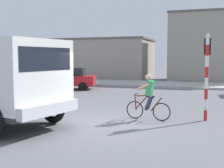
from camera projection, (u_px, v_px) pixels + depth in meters
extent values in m
plane|color=slate|center=(108.00, 125.00, 10.30)|extent=(120.00, 120.00, 0.00)
cube|color=#ADADA8|center=(169.00, 84.00, 24.83)|extent=(80.00, 5.00, 0.16)
cube|color=silver|center=(50.00, 109.00, 8.90)|extent=(0.75, 2.37, 0.36)
cube|color=black|center=(45.00, 59.00, 8.84)|extent=(0.58, 2.10, 0.70)
torus|color=black|center=(53.00, 108.00, 10.57)|extent=(1.13, 0.47, 1.10)
cylinder|color=black|center=(53.00, 108.00, 10.57)|extent=(0.55, 0.40, 0.50)
torus|color=black|center=(135.00, 110.00, 11.37)|extent=(0.68, 0.11, 0.68)
torus|color=black|center=(162.00, 112.00, 10.93)|extent=(0.68, 0.11, 0.68)
cylinder|color=#591E1E|center=(144.00, 96.00, 11.17)|extent=(0.60, 0.11, 0.09)
cylinder|color=#591E1E|center=(142.00, 102.00, 11.22)|extent=(0.51, 0.10, 0.57)
cylinder|color=#591E1E|center=(156.00, 104.00, 10.99)|extent=(0.44, 0.09, 0.57)
cylinder|color=#591E1E|center=(135.00, 102.00, 11.33)|extent=(0.10, 0.05, 0.59)
cylinder|color=black|center=(136.00, 94.00, 11.30)|extent=(0.08, 0.50, 0.03)
cube|color=black|center=(151.00, 97.00, 11.05)|extent=(0.25, 0.15, 0.06)
cube|color=#338C51|center=(150.00, 88.00, 11.04)|extent=(0.33, 0.35, 0.59)
sphere|color=tan|center=(148.00, 77.00, 11.04)|extent=(0.22, 0.22, 0.22)
cylinder|color=#2D334C|center=(148.00, 103.00, 11.02)|extent=(0.32, 0.15, 0.57)
cylinder|color=tan|center=(143.00, 87.00, 10.98)|extent=(0.50, 0.14, 0.29)
cylinder|color=#2D334C|center=(150.00, 102.00, 11.20)|extent=(0.32, 0.15, 0.57)
cylinder|color=tan|center=(146.00, 86.00, 11.27)|extent=(0.50, 0.14, 0.29)
cylinder|color=red|center=(205.00, 115.00, 11.00)|extent=(0.12, 0.12, 0.40)
cylinder|color=white|center=(206.00, 105.00, 10.96)|extent=(0.12, 0.12, 0.40)
cylinder|color=red|center=(206.00, 94.00, 10.93)|extent=(0.12, 0.12, 0.40)
cylinder|color=white|center=(206.00, 83.00, 10.89)|extent=(0.12, 0.12, 0.40)
cylinder|color=red|center=(207.00, 72.00, 10.85)|extent=(0.12, 0.12, 0.40)
cylinder|color=white|center=(207.00, 61.00, 10.82)|extent=(0.12, 0.12, 0.40)
cylinder|color=red|center=(207.00, 50.00, 10.78)|extent=(0.12, 0.12, 0.40)
cylinder|color=white|center=(208.00, 39.00, 10.75)|extent=(0.12, 0.12, 0.40)
cube|color=black|center=(207.00, 46.00, 10.94)|extent=(0.24, 0.20, 0.60)
sphere|color=orange|center=(208.00, 46.00, 11.05)|extent=(0.14, 0.14, 0.14)
cube|color=red|center=(68.00, 80.00, 21.85)|extent=(4.31, 2.69, 0.70)
cube|color=black|center=(70.00, 72.00, 21.78)|extent=(2.50, 1.97, 0.60)
cylinder|color=black|center=(48.00, 86.00, 21.11)|extent=(0.63, 0.33, 0.60)
cylinder|color=black|center=(54.00, 84.00, 22.80)|extent=(0.63, 0.33, 0.60)
cylinder|color=black|center=(82.00, 86.00, 20.96)|extent=(0.63, 0.33, 0.60)
cylinder|color=black|center=(86.00, 84.00, 22.65)|extent=(0.63, 0.33, 0.60)
cube|color=#9E9389|center=(99.00, 60.00, 33.81)|extent=(11.47, 6.65, 4.18)
cube|color=#5E5852|center=(99.00, 40.00, 33.62)|extent=(11.70, 6.78, 0.20)
cube|color=#9E9389|center=(213.00, 48.00, 29.17)|extent=(8.10, 5.92, 6.44)
cube|color=#5E5852|center=(214.00, 14.00, 28.88)|extent=(8.27, 6.04, 0.20)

